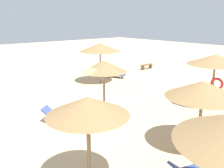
{
  "coord_description": "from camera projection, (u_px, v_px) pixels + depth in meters",
  "views": [
    {
      "loc": [
        10.23,
        -5.72,
        4.74
      ],
      "look_at": [
        0.0,
        3.0,
        1.2
      ],
      "focal_mm": 39.51,
      "sensor_mm": 36.0,
      "label": 1
    }
  ],
  "objects": [
    {
      "name": "bench_0",
      "position": [
        147.0,
        66.0,
        24.08
      ],
      "size": [
        0.42,
        1.51,
        0.49
      ],
      "color": "brown",
      "rests_on": "ground"
    },
    {
      "name": "parasol_4",
      "position": [
        88.0,
        107.0,
        6.54
      ],
      "size": [
        2.28,
        2.28,
        2.76
      ],
      "color": "#75604C",
      "rests_on": "ground"
    },
    {
      "name": "parasol_2",
      "position": [
        203.0,
        89.0,
        8.67
      ],
      "size": [
        2.66,
        2.66,
        2.66
      ],
      "color": "#75604C",
      "rests_on": "ground"
    },
    {
      "name": "ground_plane",
      "position": [
        66.0,
        117.0,
        12.33
      ],
      "size": [
        80.0,
        80.0,
        0.0
      ],
      "primitive_type": "plane",
      "color": "#D1B284"
    },
    {
      "name": "lounger_6",
      "position": [
        181.0,
        96.0,
        14.59
      ],
      "size": [
        1.71,
        1.8,
        0.8
      ],
      "color": "#33478C",
      "rests_on": "ground"
    },
    {
      "name": "parasol_0",
      "position": [
        104.0,
        66.0,
        11.99
      ],
      "size": [
        2.25,
        2.25,
        2.82
      ],
      "color": "#75604C",
      "rests_on": "ground"
    },
    {
      "name": "lounger_1",
      "position": [
        114.0,
        74.0,
        20.72
      ],
      "size": [
        2.0,
        1.2,
        0.68
      ],
      "color": "#33478C",
      "rests_on": "ground"
    },
    {
      "name": "lounger_0",
      "position": [
        61.0,
        116.0,
        11.59
      ],
      "size": [
        1.86,
        1.68,
        0.74
      ],
      "color": "#33478C",
      "rests_on": "ground"
    },
    {
      "name": "parasol_6",
      "position": [
        215.0,
        60.0,
        13.19
      ],
      "size": [
        2.96,
        2.96,
        2.93
      ],
      "color": "#75604C",
      "rests_on": "ground"
    },
    {
      "name": "parasol_1",
      "position": [
        100.0,
        47.0,
        18.23
      ],
      "size": [
        3.07,
        3.07,
        3.04
      ],
      "color": "#75604C",
      "rests_on": "ground"
    }
  ]
}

